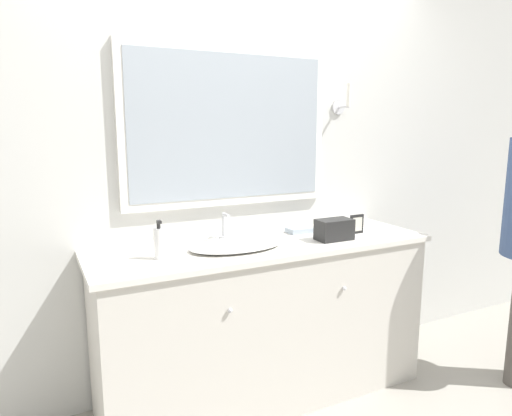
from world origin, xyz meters
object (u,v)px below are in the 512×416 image
(appliance_box, at_px, (334,230))
(soap_bottle, at_px, (159,243))
(picture_frame, at_px, (357,224))
(sink_basin, at_px, (236,244))

(appliance_box, bearing_deg, soap_bottle, 176.21)
(soap_bottle, distance_m, appliance_box, 0.98)
(picture_frame, bearing_deg, sink_basin, 178.48)
(sink_basin, relative_size, picture_frame, 4.48)
(soap_bottle, bearing_deg, appliance_box, -3.79)
(sink_basin, distance_m, appliance_box, 0.58)
(sink_basin, height_order, soap_bottle, soap_bottle)
(soap_bottle, relative_size, picture_frame, 1.68)
(picture_frame, bearing_deg, appliance_box, -162.48)
(sink_basin, relative_size, soap_bottle, 2.66)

